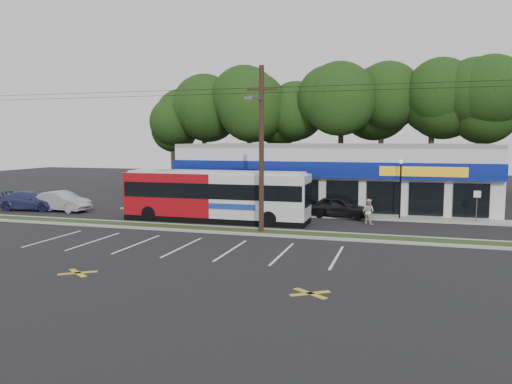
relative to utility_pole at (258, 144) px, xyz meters
The scene contains 16 objects.
ground 6.18m from the utility_pole, 161.89° to the right, with size 120.00×120.00×0.00m, color black.
grass_strip 6.06m from the utility_pole, behind, with size 40.00×1.60×0.12m, color #1E3415.
curb_south 6.10m from the utility_pole, 164.67° to the right, with size 40.00×0.25×0.14m, color #9E9E93.
curb_north 6.12m from the utility_pole, 161.93° to the left, with size 40.00×0.25×0.14m, color #9E9E93.
sidewalk 9.93m from the utility_pole, 74.97° to the left, with size 32.00×2.20×0.10m, color #9E9E93.
strip_mall 15.47m from the utility_pole, 79.90° to the left, with size 25.00×12.55×5.30m.
utility_pole is the anchor object (origin of this frame).
lamp_post 11.67m from the utility_pole, 43.95° to the left, with size 0.30×0.30×4.25m.
sign_post 15.71m from the utility_pole, 30.15° to the left, with size 0.45×0.10×2.23m.
tree_line 25.28m from the utility_pole, 87.33° to the left, with size 46.76×6.76×11.83m.
metrobus 6.51m from the utility_pole, 139.03° to the left, with size 13.03×2.83×3.49m.
car_dark 9.72m from the utility_pole, 62.48° to the left, with size 1.84×4.58×1.56m, color black.
car_silver 18.73m from the utility_pole, 165.42° to the left, with size 1.67×4.79×1.58m, color #A2A3A9.
car_blue 21.36m from the utility_pole, 167.72° to the left, with size 2.11×5.20×1.51m, color navy.
pedestrian_a 8.24m from the utility_pole, 77.14° to the left, with size 0.57×0.37×1.56m, color beige.
pedestrian_b 9.19m from the utility_pole, 39.44° to the left, with size 0.84×0.65×1.73m, color beige.
Camera 1 is at (11.17, -27.71, 5.64)m, focal length 35.00 mm.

